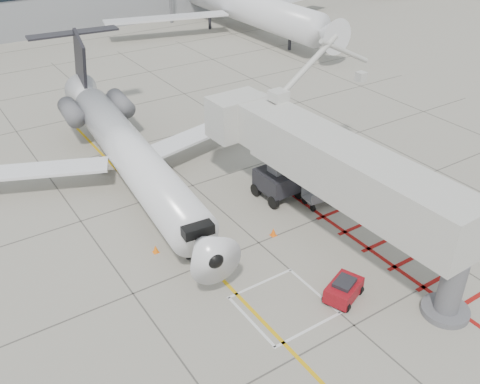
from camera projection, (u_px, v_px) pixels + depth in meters
ground_plane at (302, 280)px, 28.66m from camera, size 260.00×260.00×0.00m
regional_jet at (140, 147)px, 33.53m from camera, size 26.41×32.03×7.86m
jet_bridge at (353, 184)px, 29.33m from camera, size 10.13×20.61×8.16m
pushback_tug at (344, 289)px, 27.13m from camera, size 2.44×1.99×1.23m
baggage_cart at (320, 196)px, 34.79m from camera, size 2.19×1.53×1.30m
ground_power_unit at (356, 174)px, 36.93m from camera, size 2.36×1.64×1.71m
cone_nose at (156, 249)px, 30.62m from camera, size 0.35×0.35×0.48m
cone_side at (273, 232)px, 32.02m from camera, size 0.37×0.37×0.51m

